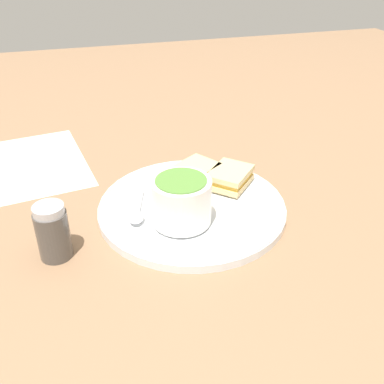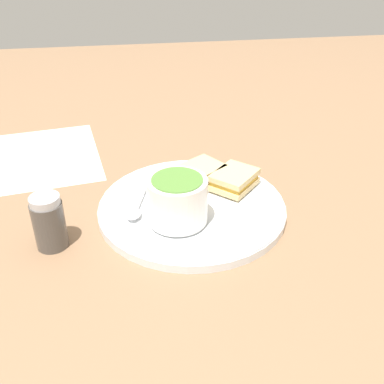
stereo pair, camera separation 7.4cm
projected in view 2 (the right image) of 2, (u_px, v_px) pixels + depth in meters
The scene contains 8 objects.
ground_plane at pixel (192, 212), 0.76m from camera, with size 2.40×2.40×0.00m, color #8E6B4C.
plate at pixel (192, 207), 0.76m from camera, with size 0.31×0.31×0.02m.
soup_bowl at pixel (177, 200), 0.69m from camera, with size 0.09×0.09×0.07m.
spoon at pixel (135, 212), 0.72m from camera, with size 0.04×0.10×0.01m.
sandwich_half_near at pixel (234, 179), 0.79m from camera, with size 0.10×0.10×0.03m.
sandwich_half_far at pixel (200, 173), 0.81m from camera, with size 0.10×0.10×0.03m.
salt_shaker at pixel (49, 222), 0.66m from camera, with size 0.05×0.05×0.09m.
menu_sheet at pixel (40, 157), 0.94m from camera, with size 0.27×0.31×0.00m.
Camera 2 is at (0.10, 0.63, 0.43)m, focal length 42.00 mm.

